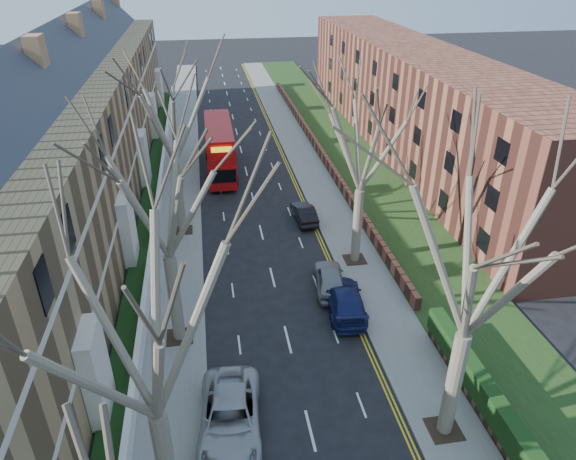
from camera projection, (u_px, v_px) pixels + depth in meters
name	position (u px, v px, depth m)	size (l,w,h in m)	color
pavement_left	(181.00, 175.00, 47.35)	(3.00, 102.00, 0.12)	slate
pavement_right	(309.00, 167.00, 49.07)	(3.00, 102.00, 0.12)	slate
terrace_left	(63.00, 153.00, 36.70)	(9.70, 78.00, 13.60)	#9A794E
flats_right	(413.00, 100.00, 51.79)	(13.97, 54.00, 10.00)	brown
front_wall_left	(157.00, 208.00, 39.92)	(0.30, 78.00, 1.00)	white
grass_verge_right	(354.00, 163.00, 49.67)	(6.00, 102.00, 0.06)	#1E3212
tree_left_mid	(139.00, 310.00, 14.29)	(10.50, 10.50, 14.71)	brown
tree_left_far	(159.00, 180.00, 23.08)	(10.15, 10.15, 14.22)	brown
tree_left_dist	(169.00, 103.00, 33.30)	(10.50, 10.50, 14.71)	brown
tree_right_mid	(484.00, 241.00, 17.65)	(10.50, 10.50, 14.71)	brown
tree_right_far	(364.00, 127.00, 29.90)	(10.15, 10.15, 14.22)	brown
double_decker_bus	(220.00, 149.00, 47.09)	(2.74, 10.58, 4.44)	#AB0C0C
car_left_far	(230.00, 417.00, 21.94)	(2.62, 5.68, 1.58)	#A8A9AE
car_right_near	(345.00, 300.00, 29.35)	(2.07, 5.08, 1.48)	navy
car_right_mid	(330.00, 279.00, 31.20)	(1.76, 4.36, 1.49)	gray
car_right_far	(304.00, 213.00, 39.16)	(1.38, 3.95, 1.30)	black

